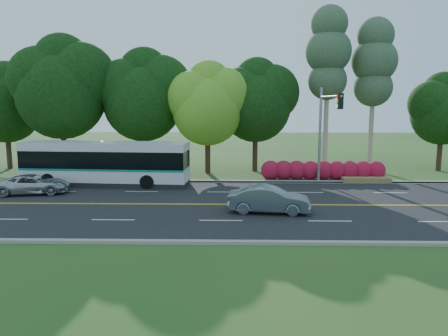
{
  "coord_description": "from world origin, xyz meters",
  "views": [
    {
      "loc": [
        0.1,
        -24.94,
        6.0
      ],
      "look_at": [
        -0.46,
        2.0,
        1.87
      ],
      "focal_mm": 35.0,
      "sensor_mm": 36.0,
      "label": 1
    }
  ],
  "objects_px": {
    "traffic_signal": "(326,121)",
    "transit_bus": "(106,164)",
    "suv": "(33,184)",
    "sedan": "(269,199)"
  },
  "relations": [
    {
      "from": "transit_bus",
      "to": "sedan",
      "type": "height_order",
      "value": "transit_bus"
    },
    {
      "from": "sedan",
      "to": "suv",
      "type": "relative_size",
      "value": 0.99
    },
    {
      "from": "sedan",
      "to": "traffic_signal",
      "type": "bearing_deg",
      "value": -25.06
    },
    {
      "from": "traffic_signal",
      "to": "transit_bus",
      "type": "distance_m",
      "value": 15.84
    },
    {
      "from": "transit_bus",
      "to": "suv",
      "type": "xyz_separation_m",
      "value": [
        -3.88,
        -3.06,
        -0.91
      ]
    },
    {
      "from": "traffic_signal",
      "to": "sedan",
      "type": "xyz_separation_m",
      "value": [
        -4.44,
        -7.28,
        -3.92
      ]
    },
    {
      "from": "transit_bus",
      "to": "sedan",
      "type": "xyz_separation_m",
      "value": [
        11.09,
        -7.68,
        -0.8
      ]
    },
    {
      "from": "suv",
      "to": "sedan",
      "type": "bearing_deg",
      "value": -117.29
    },
    {
      "from": "transit_bus",
      "to": "sedan",
      "type": "distance_m",
      "value": 13.51
    },
    {
      "from": "traffic_signal",
      "to": "transit_bus",
      "type": "bearing_deg",
      "value": 178.54
    }
  ]
}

